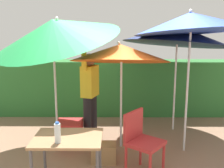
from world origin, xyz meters
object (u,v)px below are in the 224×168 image
person_vendor (90,90)px  umbrella_orange (176,35)px  crate_cardboard (104,153)px  umbrella_rainbow (120,53)px  chair_plastic (141,139)px  umbrella_yellow (191,22)px  umbrella_navy (55,31)px  folding_table (68,145)px  cooler_box (69,133)px  bottle_water (58,133)px

person_vendor → umbrella_orange: bearing=16.4°
person_vendor → crate_cardboard: person_vendor is taller
umbrella_rainbow → chair_plastic: size_ratio=2.15×
person_vendor → chair_plastic: person_vendor is taller
umbrella_yellow → crate_cardboard: size_ratio=6.34×
umbrella_navy → umbrella_orange: bearing=22.2°
umbrella_yellow → folding_table: bearing=-144.2°
umbrella_rainbow → person_vendor: bearing=147.5°
umbrella_rainbow → umbrella_navy: bearing=-177.2°
umbrella_orange → chair_plastic: bearing=-116.0°
umbrella_orange → cooler_box: umbrella_orange is taller
chair_plastic → bottle_water: bearing=-145.2°
umbrella_orange → person_vendor: 1.97m
umbrella_rainbow → chair_plastic: bearing=-72.4°
umbrella_yellow → person_vendor: 2.06m
cooler_box → crate_cardboard: (0.63, -0.59, -0.08)m
person_vendor → folding_table: (-0.10, -1.75, -0.27)m
bottle_water → crate_cardboard: bearing=65.2°
bottle_water → chair_plastic: bearing=34.8°
bottle_water → umbrella_rainbow: bearing=65.2°
person_vendor → chair_plastic: bearing=-56.1°
umbrella_yellow → chair_plastic: size_ratio=2.67×
chair_plastic → folding_table: bearing=-149.6°
umbrella_rainbow → folding_table: bearing=-114.5°
umbrella_yellow → cooler_box: bearing=173.8°
cooler_box → umbrella_rainbow: bearing=-2.7°
cooler_box → folding_table: 1.54m
umbrella_orange → folding_table: bearing=-128.0°
crate_cardboard → umbrella_yellow: bearing=15.8°
umbrella_navy → bottle_water: bearing=-78.1°
crate_cardboard → bottle_water: size_ratio=1.56×
folding_table → crate_cardboard: bearing=65.8°
person_vendor → bottle_water: (-0.18, -1.91, -0.06)m
umbrella_rainbow → folding_table: 1.82m
umbrella_yellow → umbrella_navy: size_ratio=0.91×
crate_cardboard → bottle_water: 1.34m
umbrella_rainbow → umbrella_yellow: 1.19m
person_vendor → folding_table: person_vendor is taller
umbrella_orange → chair_plastic: size_ratio=2.55×
umbrella_yellow → cooler_box: (-1.96, 0.21, -1.90)m
crate_cardboard → bottle_water: bearing=-114.8°
chair_plastic → folding_table: chair_plastic is taller
umbrella_orange → crate_cardboard: (-1.36, -1.37, -1.77)m
umbrella_orange → crate_cardboard: bearing=-134.6°
umbrella_rainbow → crate_cardboard: size_ratio=5.09×
person_vendor → cooler_box: bearing=-139.1°
umbrella_orange → umbrella_yellow: size_ratio=0.95×
umbrella_yellow → person_vendor: bearing=162.3°
folding_table → umbrella_rainbow: bearing=65.5°
umbrella_yellow → umbrella_navy: umbrella_navy is taller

